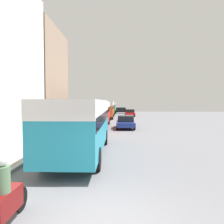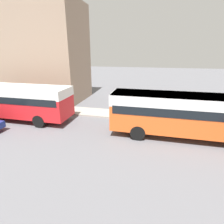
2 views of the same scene
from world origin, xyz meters
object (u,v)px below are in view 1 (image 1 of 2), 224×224
bus_lead (81,119)px  car_far_curb (125,122)px  bus_third_in_line (107,107)px  car_crossing (130,113)px  car_distant (121,110)px  bus_following (98,111)px  bus_rear (109,106)px  motorcycle_behind_lead (4,200)px

bus_lead → car_far_curb: bus_lead is taller
bus_lead → bus_third_in_line: bus_lead is taller
car_crossing → car_distant: 10.70m
bus_following → bus_third_in_line: size_ratio=1.00×
bus_rear → motorcycle_behind_lead: size_ratio=4.31×
bus_lead → car_far_curb: 12.28m
bus_following → car_crossing: bearing=76.0°
bus_lead → bus_rear: bearing=90.0°
bus_following → car_distant: (3.04, 29.65, -1.13)m
bus_rear → car_crossing: (4.39, -6.41, -1.14)m
bus_third_in_line → car_far_curb: bearing=-79.3°
motorcycle_behind_lead → car_crossing: 39.55m
bus_following → bus_rear: (0.35, 25.49, -0.03)m
bus_third_in_line → bus_following: bearing=-91.3°
bus_following → car_distant: 29.82m
car_far_curb → bus_third_in_line: bearing=100.7°
bus_following → car_crossing: (4.75, 19.08, -1.17)m
car_crossing → car_far_curb: (-1.59, -20.24, 0.00)m
bus_following → car_crossing: size_ratio=2.34×
bus_lead → car_distant: (2.72, 42.69, -1.16)m
bus_following → motorcycle_behind_lead: size_ratio=4.52×
bus_following → motorcycle_behind_lead: bus_following is taller
bus_lead → bus_third_in_line: 26.92m
motorcycle_behind_lead → bus_rear: bearing=89.2°
motorcycle_behind_lead → car_far_curb: bearing=79.8°
bus_rear → car_crossing: bearing=-55.6°
motorcycle_behind_lead → car_distant: bearing=86.2°
bus_following → motorcycle_behind_lead: (-0.26, -20.15, -1.23)m
bus_lead → car_distant: bearing=86.4°
bus_lead → bus_third_in_line: bearing=90.0°
car_crossing → car_distant: (-1.70, 10.56, 0.04)m
bus_lead → motorcycle_behind_lead: (-0.58, -7.10, -1.27)m
bus_lead → bus_following: bus_lead is taller
bus_following → car_distant: bus_following is taller
bus_lead → bus_third_in_line: (-0.01, 26.92, -0.02)m
car_crossing → car_far_curb: bearing=-94.5°
bus_third_in_line → car_distant: bus_third_in_line is taller
bus_lead → bus_following: bearing=91.4°
bus_rear → bus_following: bearing=-90.8°
bus_rear → car_crossing: size_ratio=2.23×
bus_rear → motorcycle_behind_lead: (-0.61, -45.64, -1.20)m
bus_third_in_line → car_crossing: bearing=49.6°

